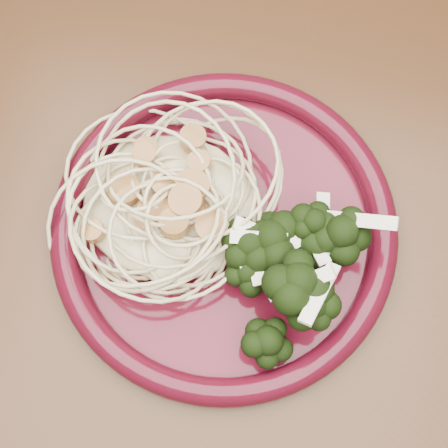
% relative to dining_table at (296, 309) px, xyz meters
% --- Properties ---
extents(dining_table, '(1.20, 0.80, 0.75)m').
position_rel_dining_table_xyz_m(dining_table, '(0.00, 0.00, 0.00)').
color(dining_table, '#472814').
rests_on(dining_table, ground).
extents(dinner_plate, '(0.32, 0.32, 0.02)m').
position_rel_dining_table_xyz_m(dinner_plate, '(-0.07, 0.03, 0.11)').
color(dinner_plate, '#490B19').
rests_on(dinner_plate, dining_table).
extents(spaghetti_pile, '(0.16, 0.15, 0.03)m').
position_rel_dining_table_xyz_m(spaghetti_pile, '(-0.12, 0.04, 0.12)').
color(spaghetti_pile, beige).
rests_on(spaghetti_pile, dinner_plate).
extents(scallop_cluster, '(0.15, 0.15, 0.04)m').
position_rel_dining_table_xyz_m(scallop_cluster, '(-0.12, 0.04, 0.16)').
color(scallop_cluster, '#B67F43').
rests_on(scallop_cluster, spaghetti_pile).
extents(broccoli_pile, '(0.12, 0.16, 0.05)m').
position_rel_dining_table_xyz_m(broccoli_pile, '(-0.02, 0.02, 0.13)').
color(broccoli_pile, black).
rests_on(broccoli_pile, dinner_plate).
extents(onion_garnish, '(0.08, 0.11, 0.05)m').
position_rel_dining_table_xyz_m(onion_garnish, '(-0.02, 0.02, 0.16)').
color(onion_garnish, white).
rests_on(onion_garnish, broccoli_pile).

